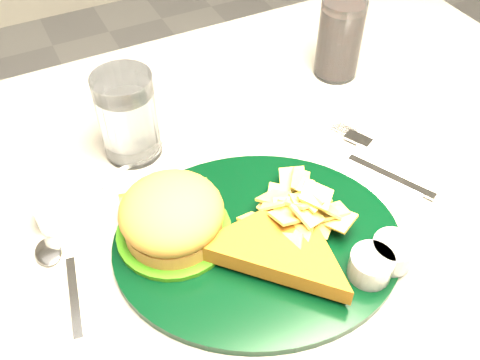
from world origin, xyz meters
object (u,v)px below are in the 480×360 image
object	(u,v)px
dinner_plate	(258,224)
fork_napkin	(386,172)
cola_glass	(340,39)
water_glass	(128,116)
table	(232,344)

from	to	relation	value
dinner_plate	fork_napkin	size ratio (longest dim) A/B	2.11
dinner_plate	cola_glass	bearing A→B (deg)	63.95
water_glass	cola_glass	xyz separation A→B (m)	(0.35, 0.03, 0.00)
cola_glass	fork_napkin	xyz separation A→B (m)	(-0.07, -0.22, -0.06)
cola_glass	dinner_plate	bearing A→B (deg)	-137.87
table	fork_napkin	world-z (taller)	fork_napkin
dinner_plate	water_glass	size ratio (longest dim) A/B	2.74
cola_glass	water_glass	bearing A→B (deg)	-175.17
cola_glass	table	bearing A→B (deg)	-147.50
water_glass	fork_napkin	bearing A→B (deg)	-34.84
dinner_plate	fork_napkin	world-z (taller)	dinner_plate
cola_glass	fork_napkin	distance (m)	0.24
table	cola_glass	world-z (taller)	cola_glass
table	dinner_plate	size ratio (longest dim) A/B	3.58
dinner_plate	water_glass	distance (m)	0.23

